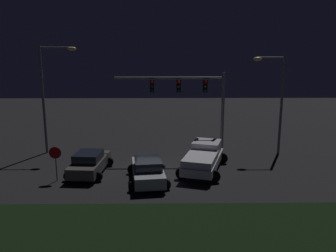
{
  "coord_description": "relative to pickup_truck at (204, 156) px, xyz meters",
  "views": [
    {
      "loc": [
        0.66,
        -21.91,
        7.71
      ],
      "look_at": [
        0.97,
        1.53,
        2.78
      ],
      "focal_mm": 35.69,
      "sensor_mm": 36.0,
      "label": 1
    }
  ],
  "objects": [
    {
      "name": "stop_sign",
      "position": [
        -9.47,
        -1.93,
        0.56
      ],
      "size": [
        0.76,
        0.08,
        2.23
      ],
      "color": "slate",
      "rests_on": "ground_plane"
    },
    {
      "name": "car_sedan",
      "position": [
        -3.75,
        -2.11,
        -0.26
      ],
      "size": [
        2.84,
        4.59,
        1.51
      ],
      "rotation": [
        0.0,
        0.0,
        1.7
      ],
      "color": "#B7B7BC",
      "rests_on": "ground_plane"
    },
    {
      "name": "grass_median",
      "position": [
        -3.41,
        -8.05,
        -0.95
      ],
      "size": [
        20.86,
        5.08,
        0.1
      ],
      "primitive_type": "cube",
      "color": "black",
      "rests_on": "ground_plane"
    },
    {
      "name": "ground_plane",
      "position": [
        -3.41,
        0.05,
        -1.0
      ],
      "size": [
        80.0,
        80.0,
        0.0
      ],
      "primitive_type": "plane",
      "color": "black"
    },
    {
      "name": "pickup_truck",
      "position": [
        0.0,
        0.0,
        0.0
      ],
      "size": [
        3.92,
        5.75,
        1.8
      ],
      "rotation": [
        0.0,
        0.0,
        1.27
      ],
      "color": "silver",
      "rests_on": "ground_plane"
    },
    {
      "name": "street_lamp_right",
      "position": [
        5.93,
        3.78,
        3.9
      ],
      "size": [
        2.5,
        0.44,
        7.75
      ],
      "color": "slate",
      "rests_on": "ground_plane"
    },
    {
      "name": "traffic_signal_gantry",
      "position": [
        -0.66,
        3.32,
        3.9
      ],
      "size": [
        8.32,
        0.56,
        6.5
      ],
      "color": "slate",
      "rests_on": "ground_plane"
    },
    {
      "name": "street_lamp_left",
      "position": [
        -11.67,
        4.42,
        4.35
      ],
      "size": [
        2.93,
        0.44,
        8.5
      ],
      "color": "slate",
      "rests_on": "ground_plane"
    },
    {
      "name": "car_sedan_far",
      "position": [
        -7.7,
        -0.56,
        -0.26
      ],
      "size": [
        2.71,
        4.53,
        1.51
      ],
      "rotation": [
        0.0,
        0.0,
        1.49
      ],
      "color": "#514C47",
      "rests_on": "ground_plane"
    }
  ]
}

